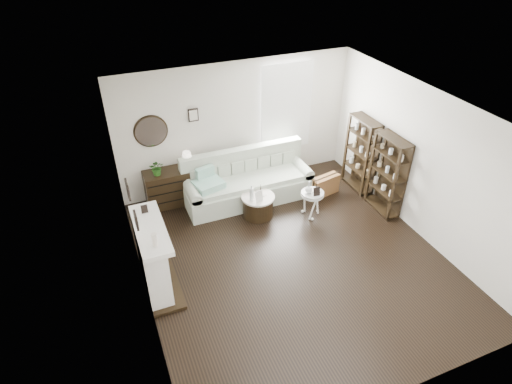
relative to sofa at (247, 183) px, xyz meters
name	(u,v)px	position (x,y,z in m)	size (l,w,h in m)	color
room	(270,110)	(0.77, 0.62, 1.26)	(5.50, 5.50, 5.50)	black
fireplace	(153,259)	(-2.28, -1.78, 0.20)	(0.50, 1.40, 1.84)	white
shelf_unit_far	(361,154)	(2.37, -0.53, 0.46)	(0.30, 0.80, 1.60)	black
shelf_unit_near	(387,175)	(2.37, -1.43, 0.46)	(0.30, 0.80, 1.60)	black
sofa	(247,183)	(0.00, 0.00, 0.00)	(2.64, 0.91, 1.02)	#B7C5AF
quilt	(208,185)	(-0.86, -0.13, 0.26)	(0.55, 0.45, 0.14)	#258A69
suitcase	(325,185)	(1.56, -0.53, -0.13)	(0.64, 0.21, 0.43)	brown
dresser	(174,187)	(-1.45, 0.39, 0.04)	(1.14, 0.49, 0.76)	black
table_lamp	(187,160)	(-1.12, 0.39, 0.60)	(0.22, 0.22, 0.35)	#F3E3CC
potted_plant	(157,168)	(-1.74, 0.34, 0.58)	(0.28, 0.25, 0.32)	#214E16
drum_table	(258,206)	(-0.03, -0.68, -0.11)	(0.65, 0.65, 0.45)	black
pedestal_table	(312,194)	(0.94, -1.08, 0.16)	(0.45, 0.45, 0.54)	silver
eiffel_drum	(261,190)	(0.04, -0.64, 0.22)	(0.12, 0.12, 0.20)	black
bottle_drum	(252,193)	(-0.20, -0.75, 0.28)	(0.08, 0.08, 0.33)	silver
card_frame_drum	(259,196)	(-0.08, -0.84, 0.22)	(0.17, 0.01, 0.22)	white
eiffel_ped	(316,187)	(1.03, -1.05, 0.30)	(0.11, 0.11, 0.18)	black
flask_ped	(309,187)	(0.86, -1.06, 0.33)	(0.14, 0.14, 0.25)	silver
card_frame_ped	(317,191)	(0.96, -1.20, 0.29)	(0.13, 0.01, 0.18)	black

